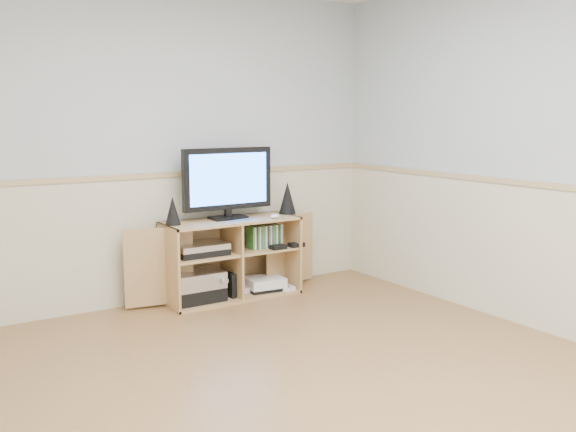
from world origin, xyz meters
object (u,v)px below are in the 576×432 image
at_px(monitor, 228,181).
at_px(keyboard, 243,221).
at_px(media_cabinet, 229,257).
at_px(game_consoles, 263,284).

distance_m(monitor, keyboard, 0.36).
bearing_deg(monitor, keyboard, -78.73).
distance_m(media_cabinet, monitor, 0.63).
bearing_deg(monitor, game_consoles, -11.86).
bearing_deg(game_consoles, keyboard, -153.16).
bearing_deg(media_cabinet, keyboard, -78.94).
distance_m(monitor, game_consoles, 0.94).
height_order(keyboard, game_consoles, keyboard).
height_order(monitor, keyboard, monitor).
height_order(media_cabinet, keyboard, keyboard).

